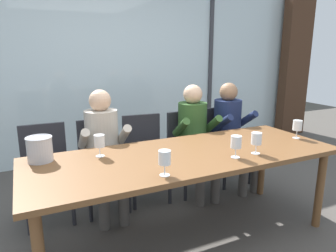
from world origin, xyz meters
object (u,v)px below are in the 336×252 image
at_px(chair_near_window_right, 225,138).
at_px(wine_glass_by_right_taster, 99,142).
at_px(wine_glass_near_bucket, 297,126).
at_px(wine_glass_spare_empty, 165,159).
at_px(chair_right_of_center, 188,144).
at_px(wine_glass_center_pour, 236,143).
at_px(dining_table, 186,161).
at_px(chair_near_curtain, 45,164).
at_px(person_navy_polo, 232,128).
at_px(person_olive_shirt, 195,132).
at_px(ice_bucket_primary, 40,149).
at_px(wine_glass_by_left_taster, 256,139).
at_px(person_beige_jumper, 104,144).
at_px(chair_left_of_center, 101,157).
at_px(chair_center, 144,150).

relative_size(chair_near_window_right, wine_glass_by_right_taster, 5.15).
bearing_deg(wine_glass_near_bucket, wine_glass_spare_empty, -169.61).
bearing_deg(chair_right_of_center, wine_glass_center_pour, -101.83).
bearing_deg(dining_table, chair_near_curtain, 138.82).
height_order(wine_glass_near_bucket, wine_glass_spare_empty, same).
bearing_deg(person_navy_polo, person_olive_shirt, 174.41).
bearing_deg(chair_near_curtain, person_olive_shirt, -4.91).
relative_size(ice_bucket_primary, wine_glass_by_left_taster, 1.11).
relative_size(chair_right_of_center, person_beige_jumper, 0.74).
distance_m(person_olive_shirt, wine_glass_spare_empty, 1.41).
distance_m(chair_left_of_center, person_navy_polo, 1.52).
height_order(person_navy_polo, ice_bucket_primary, person_navy_polo).
height_order(ice_bucket_primary, wine_glass_by_right_taster, ice_bucket_primary).
height_order(wine_glass_center_pour, wine_glass_by_right_taster, same).
height_order(person_navy_polo, wine_glass_by_left_taster, person_navy_polo).
bearing_deg(chair_right_of_center, chair_left_of_center, 178.35).
distance_m(wine_glass_center_pour, wine_glass_by_right_taster, 1.06).
bearing_deg(wine_glass_spare_empty, chair_center, 74.87).
height_order(dining_table, person_beige_jumper, person_beige_jumper).
xyz_separation_m(chair_center, wine_glass_near_bucket, (1.18, -0.97, 0.35)).
distance_m(chair_left_of_center, chair_center, 0.47).
bearing_deg(wine_glass_center_pour, chair_center, 105.11).
xyz_separation_m(person_beige_jumper, ice_bucket_primary, (-0.59, -0.43, 0.16)).
distance_m(chair_near_curtain, person_beige_jumper, 0.58).
bearing_deg(wine_glass_center_pour, ice_bucket_primary, 157.59).
height_order(chair_near_curtain, wine_glass_by_right_taster, wine_glass_by_right_taster).
height_order(dining_table, chair_right_of_center, chair_right_of_center).
height_order(chair_center, ice_bucket_primary, ice_bucket_primary).
xyz_separation_m(chair_near_window_right, wine_glass_center_pour, (-0.75, -1.17, 0.35)).
xyz_separation_m(person_navy_polo, wine_glass_near_bucket, (0.15, -0.81, 0.18)).
bearing_deg(person_olive_shirt, chair_center, 168.05).
distance_m(chair_near_window_right, wine_glass_center_pour, 1.43).
xyz_separation_m(person_beige_jumper, wine_glass_by_right_taster, (-0.16, -0.51, 0.18)).
xyz_separation_m(chair_near_curtain, wine_glass_center_pour, (1.32, -1.15, 0.35)).
bearing_deg(wine_glass_by_left_taster, ice_bucket_primary, 160.48).
height_order(dining_table, wine_glass_spare_empty, wine_glass_spare_empty).
bearing_deg(wine_glass_by_right_taster, wine_glass_by_left_taster, -22.56).
height_order(person_olive_shirt, wine_glass_near_bucket, person_olive_shirt).
bearing_deg(person_olive_shirt, wine_glass_spare_empty, -124.53).
relative_size(chair_near_curtain, ice_bucket_primary, 4.66).
distance_m(chair_right_of_center, chair_near_window_right, 0.54).
relative_size(dining_table, chair_right_of_center, 2.83).
relative_size(chair_left_of_center, chair_right_of_center, 1.00).
bearing_deg(ice_bucket_primary, wine_glass_by_right_taster, -10.84).
bearing_deg(ice_bucket_primary, wine_glass_near_bucket, -9.51).
bearing_deg(person_beige_jumper, chair_near_curtain, 165.88).
bearing_deg(chair_near_window_right, ice_bucket_primary, -164.95).
relative_size(chair_right_of_center, ice_bucket_primary, 4.66).
height_order(person_navy_polo, wine_glass_near_bucket, person_navy_polo).
height_order(chair_near_window_right, wine_glass_spare_empty, wine_glass_spare_empty).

